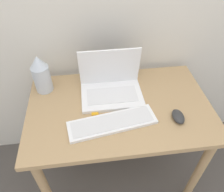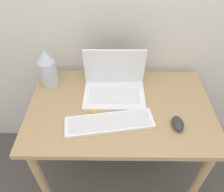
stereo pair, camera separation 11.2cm
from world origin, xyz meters
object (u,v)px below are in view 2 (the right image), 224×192
(vase, at_px, (48,69))
(mp3_player, at_px, (95,109))
(mouse, at_px, (178,123))
(laptop, at_px, (114,85))
(keyboard, at_px, (110,123))

(vase, xyz_separation_m, mp3_player, (0.28, -0.22, -0.11))
(mouse, bearing_deg, vase, 155.32)
(vase, height_order, mp3_player, vase)
(mouse, xyz_separation_m, vase, (-0.71, 0.32, 0.10))
(laptop, height_order, vase, laptop)
(laptop, height_order, mouse, laptop)
(laptop, bearing_deg, mouse, -37.75)
(laptop, distance_m, mouse, 0.41)
(keyboard, distance_m, mouse, 0.34)
(laptop, relative_size, mouse, 3.52)
(laptop, bearing_deg, keyboard, -95.57)
(mp3_player, bearing_deg, laptop, 53.32)
(keyboard, relative_size, mouse, 4.74)
(laptop, height_order, mp3_player, laptop)
(mouse, xyz_separation_m, mp3_player, (-0.43, 0.10, -0.01))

